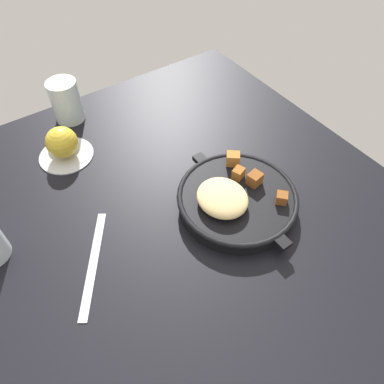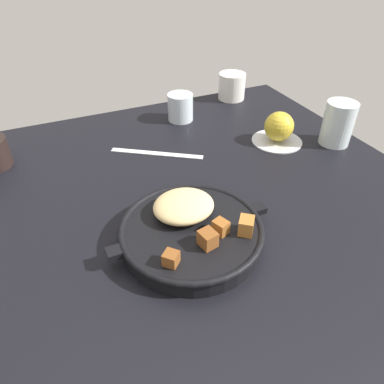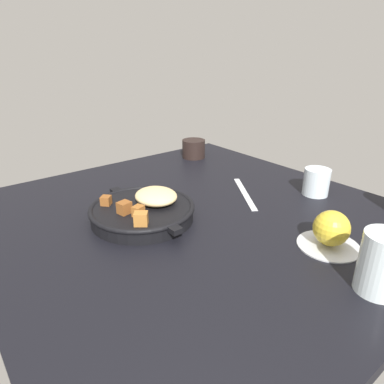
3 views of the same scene
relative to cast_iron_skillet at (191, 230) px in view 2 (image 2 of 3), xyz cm
name	(u,v)px [view 2 (image 2 of 3)]	position (x,y,z in cm)	size (l,w,h in cm)	color
ground_plane	(193,200)	(5.55, 11.44, -3.67)	(98.14, 94.09, 2.40)	black
cast_iron_skillet	(191,230)	(0.00, 0.00, 0.00)	(29.25, 24.91, 6.73)	black
saucer_plate	(277,141)	(34.40, 23.39, -2.17)	(12.70, 12.70, 0.60)	#B7BABF
red_apple	(279,126)	(34.40, 23.39, 1.79)	(7.31, 7.31, 7.31)	gold
butter_knife	(157,153)	(4.38, 30.19, -2.29)	(22.64, 1.60, 0.36)	silver
water_glass_tall	(338,123)	(47.09, 17.00, 2.92)	(7.42, 7.42, 10.77)	silver
water_glass_short	(180,107)	(16.92, 45.22, 1.25)	(7.05, 7.05, 7.43)	silver
ceramic_mug_white	(232,86)	(37.45, 52.80, 1.48)	(8.21, 8.21, 7.90)	silver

